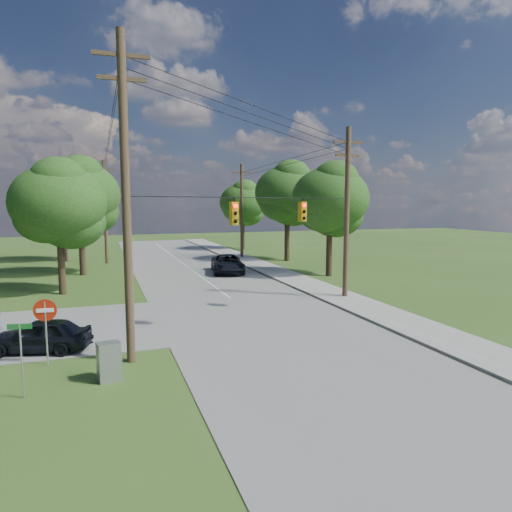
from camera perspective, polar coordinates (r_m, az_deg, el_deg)
name	(u,v)px	position (r m, az deg, el deg)	size (l,w,h in m)	color
ground	(250,352)	(18.73, -0.72, -11.89)	(140.00, 140.00, 0.00)	#30501A
main_road	(257,318)	(23.88, 0.10, -7.73)	(10.00, 100.00, 0.03)	gray
sidewalk_east	(368,307)	(26.75, 13.88, -6.25)	(2.60, 100.00, 0.12)	#ADABA2
pole_sw	(126,195)	(17.28, -15.96, 7.29)	(2.00, 0.32, 12.00)	brown
pole_ne	(347,211)	(28.75, 11.28, 5.59)	(2.00, 0.32, 10.50)	brown
pole_north_e	(242,210)	(49.04, -1.80, 5.75)	(2.00, 0.32, 10.00)	brown
pole_north_w	(105,211)	(46.87, -18.34, 5.37)	(2.00, 0.32, 10.00)	brown
power_lines	(215,151)	(29.43, -5.10, 12.91)	(13.93, 29.62, 4.93)	black
traffic_signals	(271,212)	(22.77, 1.90, 5.52)	(4.91, 3.27, 1.05)	gold
tree_w_near	(58,203)	(31.95, -23.48, 6.09)	(6.00, 6.00, 8.40)	#3E2B1F
tree_w_mid	(80,195)	(39.89, -21.19, 7.16)	(6.40, 6.40, 9.22)	#3E2B1F
tree_w_far	(62,199)	(49.98, -23.04, 6.53)	(6.00, 6.00, 8.73)	#3E2B1F
tree_e_near	(330,199)	(37.24, 9.25, 7.08)	(6.20, 6.20, 8.81)	#3E2B1F
tree_e_mid	(287,193)	(46.50, 3.95, 7.88)	(6.60, 6.60, 9.64)	#3E2B1F
tree_e_far	(243,203)	(57.44, -1.67, 6.69)	(5.80, 5.80, 8.32)	#3E2B1F
car_cross_dark	(40,335)	(20.41, -25.39, -8.93)	(1.57, 3.91, 1.33)	black
car_main_north	(228,264)	(38.62, -3.56, -0.99)	(2.53, 5.48, 1.52)	black
control_cabinet	(109,362)	(16.47, -17.89, -12.45)	(0.74, 0.53, 1.33)	#95989B
do_not_enter_sign	(45,317)	(18.45, -24.83, -6.98)	(0.83, 0.15, 2.49)	#95989B
street_name_sign	(21,350)	(15.82, -27.31, -10.40)	(0.70, 0.15, 2.35)	#95989B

